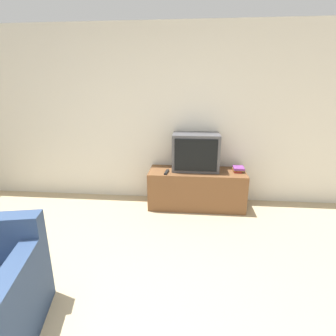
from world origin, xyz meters
The scene contains 5 objects.
wall_back centered at (0.00, 3.03, 1.30)m, with size 9.00×0.06×2.60m.
tv_stand centered at (0.88, 2.72, 0.28)m, with size 1.40×0.53×0.55m.
television centered at (0.86, 2.78, 0.82)m, with size 0.67×0.40×0.54m.
book_stack centered at (1.47, 2.75, 0.59)m, with size 0.16×0.20×0.07m.
remote_on_stand centered at (0.45, 2.58, 0.57)m, with size 0.06×0.20×0.02m.
Camera 1 is at (0.80, -0.95, 1.73)m, focal length 28.00 mm.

